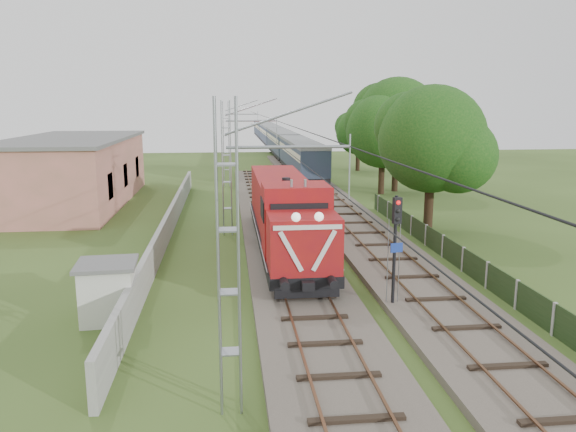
{
  "coord_description": "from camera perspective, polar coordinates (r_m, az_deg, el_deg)",
  "views": [
    {
      "loc": [
        -2.99,
        -21.44,
        7.84
      ],
      "look_at": [
        0.05,
        6.3,
        2.2
      ],
      "focal_mm": 35.0,
      "sensor_mm": 36.0,
      "label": 1
    }
  ],
  "objects": [
    {
      "name": "tree_a",
      "position": [
        35.74,
        14.56,
        7.46
      ],
      "size": [
        6.92,
        6.59,
        8.97
      ],
      "color": "#372516",
      "rests_on": "ground"
    },
    {
      "name": "coach_rake",
      "position": [
        92.41,
        -1.29,
        8.04
      ],
      "size": [
        2.83,
        84.46,
        3.27
      ],
      "color": "black",
      "rests_on": "ground"
    },
    {
      "name": "relay_hut",
      "position": [
        21.66,
        -17.82,
        -7.26
      ],
      "size": [
        2.26,
        2.26,
        2.19
      ],
      "color": "silver",
      "rests_on": "ground"
    },
    {
      "name": "tree_d",
      "position": [
        66.39,
        7.23,
        8.41
      ],
      "size": [
        5.5,
        5.24,
        7.13
      ],
      "color": "#372516",
      "rests_on": "ground"
    },
    {
      "name": "fence",
      "position": [
        27.76,
        17.37,
        -4.23
      ],
      "size": [
        0.12,
        32.0,
        1.2
      ],
      "color": "black",
      "rests_on": "ground"
    },
    {
      "name": "ground",
      "position": [
        23.02,
        1.6,
        -8.49
      ],
      "size": [
        140.0,
        140.0,
        0.0
      ],
      "primitive_type": "plane",
      "color": "#34491B",
      "rests_on": "ground"
    },
    {
      "name": "locomotive",
      "position": [
        29.33,
        -0.28,
        0.33
      ],
      "size": [
        2.93,
        16.71,
        4.24
      ],
      "color": "black",
      "rests_on": "ground"
    },
    {
      "name": "catenary",
      "position": [
        33.65,
        -6.16,
        4.89
      ],
      "size": [
        3.31,
        70.0,
        8.0
      ],
      "color": "gray",
      "rests_on": "ground"
    },
    {
      "name": "track_side",
      "position": [
        42.89,
        4.59,
        1.11
      ],
      "size": [
        4.2,
        80.0,
        0.45
      ],
      "color": "#6B6054",
      "rests_on": "ground"
    },
    {
      "name": "tree_c",
      "position": [
        49.37,
        9.71,
        8.41
      ],
      "size": [
        6.65,
        6.34,
        8.63
      ],
      "color": "#372516",
      "rests_on": "ground"
    },
    {
      "name": "signal_post",
      "position": [
        21.36,
        10.9,
        -1.69
      ],
      "size": [
        0.49,
        0.38,
        4.47
      ],
      "color": "black",
      "rests_on": "ground"
    },
    {
      "name": "track_main",
      "position": [
        29.6,
        -0.24,
        -3.56
      ],
      "size": [
        4.2,
        70.0,
        0.45
      ],
      "color": "#6B6054",
      "rests_on": "ground"
    },
    {
      "name": "boundary_wall",
      "position": [
        34.36,
        -11.98,
        -0.73
      ],
      "size": [
        0.25,
        40.0,
        1.5
      ],
      "primitive_type": "cube",
      "color": "#9E9E99",
      "rests_on": "ground"
    },
    {
      "name": "tree_b",
      "position": [
        51.14,
        11.13,
        9.49
      ],
      "size": [
        7.79,
        7.42,
        10.1
      ],
      "color": "#372516",
      "rests_on": "ground"
    },
    {
      "name": "station_building",
      "position": [
        47.29,
        -20.98,
        4.35
      ],
      "size": [
        8.4,
        20.4,
        5.22
      ],
      "color": "#D07870",
      "rests_on": "ground"
    }
  ]
}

